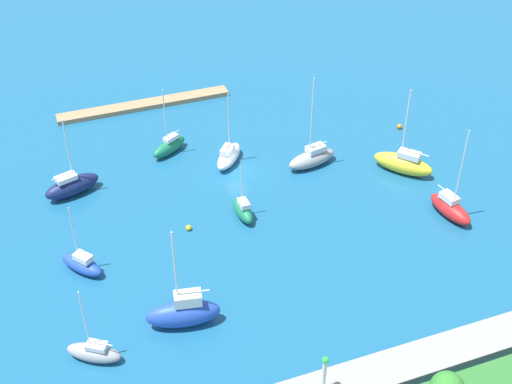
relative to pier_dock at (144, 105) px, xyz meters
The scene contains 16 objects.
water 20.05m from the pier_dock, 109.83° to the left, with size 160.00×160.00×0.00m, color #19567F.
pier_dock is the anchor object (origin of this frame).
breakwater 52.48m from the pier_dock, 97.45° to the left, with size 63.77×3.51×1.08m, color gray.
harbor_beacon 52.20m from the pier_dock, 93.08° to the left, with size 0.56×0.56×3.73m.
sailboat_green_outer_mooring 27.89m from the pier_dock, 99.49° to the left, with size 1.66×4.58×7.26m.
sailboat_blue_near_pier 40.83m from the pier_dock, 82.07° to the left, with size 7.09×3.55×10.92m.
sailboat_gray_along_channel 43.93m from the pier_dock, 71.48° to the left, with size 5.08×4.12×7.99m.
sailboat_navy_lone_north 20.85m from the pier_dock, 54.21° to the left, with size 6.82×4.03×9.67m.
sailboat_yellow_off_beacon 36.33m from the pier_dock, 134.05° to the left, with size 6.42×6.93×10.89m.
sailboat_red_by_breakwater 43.67m from the pier_dock, 126.23° to the left, with size 3.01×6.11×11.08m.
sailboat_white_far_south 18.24m from the pier_dock, 110.93° to the left, with size 5.18×5.69×9.27m.
sailboat_green_mid_basin 12.45m from the pier_dock, 91.44° to the left, with size 5.32×4.08×8.97m.
sailboat_blue_inner_mooring 32.84m from the pier_dock, 66.33° to the left, with size 4.48×5.15×7.76m.
sailboat_gray_center_basin 26.26m from the pier_dock, 126.74° to the left, with size 6.75×3.47×11.80m.
mooring_buoy_orange 34.56m from the pier_dock, 150.05° to the left, with size 0.65×0.65×0.65m, color orange.
mooring_buoy_yellow 27.73m from the pier_dock, 86.70° to the left, with size 0.61×0.61×0.61m, color yellow.
Camera 1 is at (21.43, 64.58, 47.19)m, focal length 48.55 mm.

